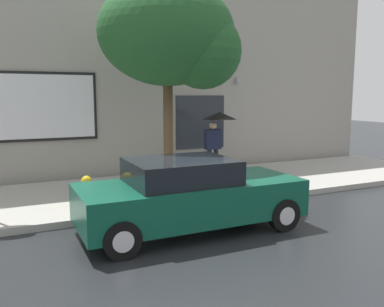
{
  "coord_description": "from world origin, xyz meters",
  "views": [
    {
      "loc": [
        -3.1,
        -7.02,
        2.62
      ],
      "look_at": [
        1.05,
        1.8,
        1.2
      ],
      "focal_mm": 37.75,
      "sensor_mm": 36.0,
      "label": 1
    }
  ],
  "objects_px": {
    "fire_hydrant": "(87,192)",
    "pedestrian_with_umbrella": "(217,125)",
    "street_tree": "(175,37)",
    "parked_car": "(189,195)"
  },
  "relations": [
    {
      "from": "street_tree",
      "to": "parked_car",
      "type": "bearing_deg",
      "value": -106.83
    },
    {
      "from": "fire_hydrant",
      "to": "pedestrian_with_umbrella",
      "type": "relative_size",
      "value": 0.37
    },
    {
      "from": "parked_car",
      "to": "fire_hydrant",
      "type": "distance_m",
      "value": 2.48
    },
    {
      "from": "fire_hydrant",
      "to": "street_tree",
      "type": "height_order",
      "value": "street_tree"
    },
    {
      "from": "fire_hydrant",
      "to": "pedestrian_with_umbrella",
      "type": "bearing_deg",
      "value": 23.88
    },
    {
      "from": "fire_hydrant",
      "to": "street_tree",
      "type": "relative_size",
      "value": 0.14
    },
    {
      "from": "parked_car",
      "to": "pedestrian_with_umbrella",
      "type": "relative_size",
      "value": 2.2
    },
    {
      "from": "parked_car",
      "to": "fire_hydrant",
      "type": "xyz_separation_m",
      "value": [
        -1.6,
        1.88,
        -0.2
      ]
    },
    {
      "from": "fire_hydrant",
      "to": "street_tree",
      "type": "bearing_deg",
      "value": 12.13
    },
    {
      "from": "parked_car",
      "to": "pedestrian_with_umbrella",
      "type": "xyz_separation_m",
      "value": [
        2.69,
        3.78,
        1.02
      ]
    }
  ]
}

